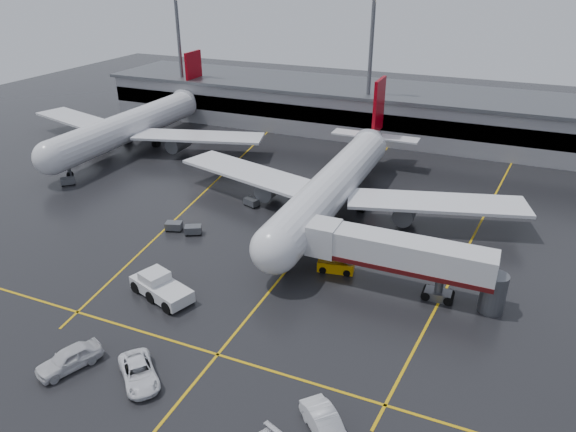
% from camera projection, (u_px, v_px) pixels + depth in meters
% --- Properties ---
extents(ground, '(220.00, 220.00, 0.00)m').
position_uv_depth(ground, '(310.00, 242.00, 63.82)').
color(ground, black).
rests_on(ground, ground).
extents(apron_line_centre, '(0.25, 90.00, 0.02)m').
position_uv_depth(apron_line_centre, '(310.00, 242.00, 63.82)').
color(apron_line_centre, gold).
rests_on(apron_line_centre, ground).
extents(apron_line_stop, '(60.00, 0.25, 0.02)m').
position_uv_depth(apron_line_stop, '(218.00, 355.00, 45.60)').
color(apron_line_stop, gold).
rests_on(apron_line_stop, ground).
extents(apron_line_left, '(9.99, 69.35, 0.02)m').
position_uv_depth(apron_line_left, '(209.00, 187.00, 79.20)').
color(apron_line_left, gold).
rests_on(apron_line_left, ground).
extents(apron_line_right, '(7.57, 69.64, 0.02)m').
position_uv_depth(apron_line_right, '(475.00, 234.00, 65.70)').
color(apron_line_right, gold).
rests_on(apron_line_right, ground).
extents(terminal, '(122.00, 19.00, 8.60)m').
position_uv_depth(terminal, '(400.00, 112.00, 101.63)').
color(terminal, gray).
rests_on(terminal, ground).
extents(light_mast_left, '(3.00, 1.20, 25.45)m').
position_uv_depth(light_mast_left, '(180.00, 48.00, 108.30)').
color(light_mast_left, '#595B60').
rests_on(light_mast_left, ground).
extents(light_mast_mid, '(3.00, 1.20, 25.45)m').
position_uv_depth(light_mast_mid, '(370.00, 61.00, 94.09)').
color(light_mast_mid, '#595B60').
rests_on(light_mast_mid, ground).
extents(main_airliner, '(48.80, 45.60, 14.10)m').
position_uv_depth(main_airliner, '(337.00, 182.00, 70.02)').
color(main_airliner, silver).
rests_on(main_airliner, ground).
extents(second_airliner, '(48.80, 45.60, 14.10)m').
position_uv_depth(second_airliner, '(135.00, 124.00, 94.88)').
color(second_airliner, silver).
rests_on(second_airliner, ground).
extents(jet_bridge, '(19.90, 3.40, 6.05)m').
position_uv_depth(jet_bridge, '(400.00, 256.00, 52.93)').
color(jet_bridge, silver).
rests_on(jet_bridge, ground).
extents(pushback_tractor, '(7.62, 5.00, 2.53)m').
position_uv_depth(pushback_tractor, '(160.00, 287.00, 53.20)').
color(pushback_tractor, silver).
rests_on(pushback_tractor, ground).
extents(belt_loader, '(4.12, 2.37, 2.47)m').
position_uv_depth(belt_loader, '(336.00, 266.00, 57.72)').
color(belt_loader, '#E09503').
rests_on(belt_loader, ground).
extents(service_van_a, '(5.81, 5.54, 1.53)m').
position_uv_depth(service_van_a, '(139.00, 373.00, 42.53)').
color(service_van_a, white).
rests_on(service_van_a, ground).
extents(service_van_c, '(5.10, 4.98, 1.74)m').
position_uv_depth(service_van_c, '(326.00, 425.00, 37.57)').
color(service_van_c, silver).
rests_on(service_van_c, ground).
extents(service_van_d, '(4.00, 5.76, 1.82)m').
position_uv_depth(service_van_d, '(69.00, 359.00, 43.81)').
color(service_van_d, silver).
rests_on(service_van_d, ground).
extents(baggage_cart_a, '(2.38, 2.08, 1.12)m').
position_uv_depth(baggage_cart_a, '(193.00, 230.00, 65.44)').
color(baggage_cart_a, '#595B60').
rests_on(baggage_cart_a, ground).
extents(baggage_cart_b, '(2.31, 1.86, 1.12)m').
position_uv_depth(baggage_cart_b, '(174.00, 226.00, 66.37)').
color(baggage_cart_b, '#595B60').
rests_on(baggage_cart_b, ground).
extents(baggage_cart_c, '(2.33, 1.92, 1.12)m').
position_uv_depth(baggage_cart_c, '(252.00, 202.00, 72.99)').
color(baggage_cart_c, '#595B60').
rests_on(baggage_cart_c, ground).
extents(baggage_cart_d, '(2.01, 1.31, 1.12)m').
position_uv_depth(baggage_cart_d, '(71.00, 157.00, 89.46)').
color(baggage_cart_d, '#595B60').
rests_on(baggage_cart_d, ground).
extents(baggage_cart_e, '(2.34, 2.33, 1.12)m').
position_uv_depth(baggage_cart_e, '(68.00, 181.00, 79.88)').
color(baggage_cart_e, '#595B60').
rests_on(baggage_cart_e, ground).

